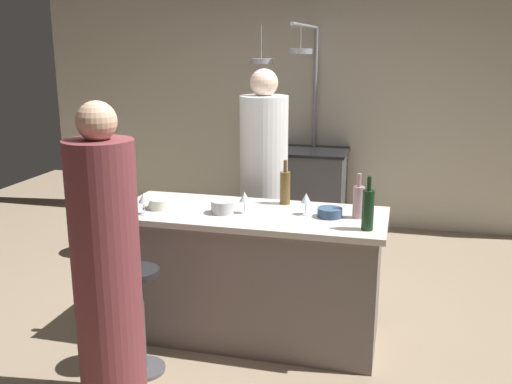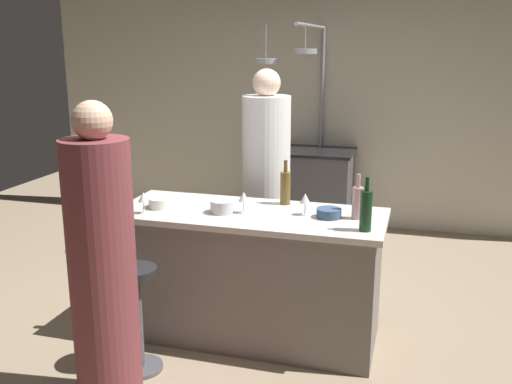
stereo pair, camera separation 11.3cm
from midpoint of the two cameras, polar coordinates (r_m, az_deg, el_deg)
ground_plane at (r=4.19m, az=-1.33°, el=-13.87°), size 9.00×9.00×0.00m
back_wall at (r=6.52m, az=5.50°, el=8.31°), size 6.40×0.16×2.60m
kitchen_island at (r=4.00m, az=-1.36°, el=-8.15°), size 1.80×0.72×0.90m
stove_range at (r=6.28m, az=4.73°, el=0.17°), size 0.80×0.64×0.89m
chef at (r=4.65m, az=0.07°, el=0.11°), size 0.38×0.38×1.81m
bar_stool_left at (r=3.68m, az=-12.27°, el=-11.86°), size 0.28×0.28×0.68m
guest_left at (r=3.23m, az=-15.50°, el=-7.78°), size 0.36×0.36×1.72m
overhead_pot_rack at (r=5.78m, az=3.88°, el=10.42°), size 0.56×1.37×2.17m
potted_plant at (r=5.80m, az=-15.70°, el=-3.06°), size 0.36×0.36×0.52m
pepper_mill at (r=3.90m, az=-13.83°, el=-0.57°), size 0.05×0.05×0.21m
wine_bottle_rose at (r=3.74m, az=9.23°, el=-0.90°), size 0.07×0.07×0.29m
wine_bottle_amber at (r=4.01m, az=2.09°, el=0.50°), size 0.07×0.07×0.31m
wine_bottle_red at (r=3.50m, az=10.09°, el=-1.67°), size 0.07×0.07×0.33m
wine_glass_near_left_guest at (r=3.79m, az=-2.01°, el=-0.58°), size 0.07×0.07×0.15m
wine_glass_by_chef at (r=3.77m, az=4.11°, el=-0.71°), size 0.07×0.07×0.15m
wine_glass_near_right_guest at (r=3.85m, az=-11.87°, el=-0.67°), size 0.07×0.07×0.15m
mixing_bowl_steel at (r=3.82m, az=-4.15°, el=-1.48°), size 0.16×0.16×0.08m
mixing_bowl_ceramic at (r=3.98m, az=-10.25°, el=-1.14°), size 0.16×0.16×0.07m
mixing_bowl_blue at (r=3.75m, az=6.45°, el=-2.03°), size 0.16×0.16×0.06m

